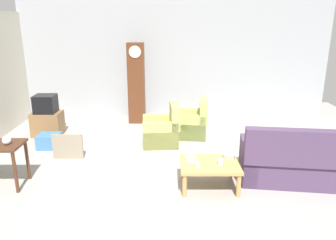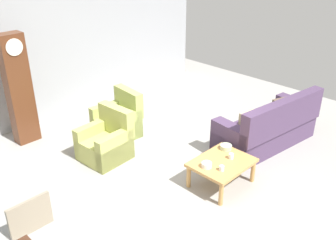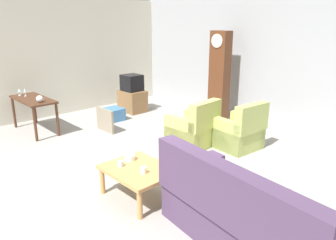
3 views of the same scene
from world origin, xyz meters
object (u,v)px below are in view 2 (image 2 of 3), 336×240
at_px(coffee_table_wood, 222,165).
at_px(cup_blue_rimmed, 222,168).
at_px(armchair_olive_far, 118,121).
at_px(bowl_shallow_green, 226,147).
at_px(bowl_white_stacked, 207,165).
at_px(couch_floral, 268,129).
at_px(cup_white_porcelain, 231,156).
at_px(framed_picture_leaning, 30,216).
at_px(armchair_olive_near, 106,143).
at_px(grandfather_clock, 19,90).

bearing_deg(coffee_table_wood, cup_blue_rimmed, -144.44).
height_order(armchair_olive_far, bowl_shallow_green, armchair_olive_far).
height_order(cup_blue_rimmed, bowl_white_stacked, cup_blue_rimmed).
relative_size(couch_floral, cup_blue_rimmed, 26.56).
relative_size(coffee_table_wood, cup_white_porcelain, 10.75).
bearing_deg(framed_picture_leaning, armchair_olive_near, 23.30).
xyz_separation_m(coffee_table_wood, grandfather_clock, (-1.52, 3.61, 0.70)).
xyz_separation_m(coffee_table_wood, bowl_white_stacked, (-0.30, 0.07, 0.10)).
distance_m(armchair_olive_far, coffee_table_wood, 2.49).
relative_size(couch_floral, framed_picture_leaning, 3.66).
bearing_deg(coffee_table_wood, grandfather_clock, 112.78).
xyz_separation_m(grandfather_clock, cup_white_porcelain, (1.68, -3.66, -0.59)).
distance_m(armchair_olive_near, bowl_white_stacked, 1.97).
bearing_deg(bowl_shallow_green, cup_blue_rimmed, -148.88).
bearing_deg(couch_floral, cup_blue_rimmed, -170.73).
height_order(coffee_table_wood, bowl_shallow_green, bowl_shallow_green).
bearing_deg(cup_blue_rimmed, armchair_olive_far, 87.98).
bearing_deg(grandfather_clock, bowl_white_stacked, -71.04).
relative_size(armchair_olive_near, bowl_white_stacked, 5.73).
relative_size(coffee_table_wood, cup_blue_rimmed, 11.62).
distance_m(armchair_olive_near, grandfather_clock, 1.94).
bearing_deg(couch_floral, bowl_white_stacked, -177.69).
bearing_deg(bowl_white_stacked, coffee_table_wood, -13.29).
relative_size(framed_picture_leaning, bowl_shallow_green, 3.08).
height_order(grandfather_clock, bowl_shallow_green, grandfather_clock).
height_order(coffee_table_wood, grandfather_clock, grandfather_clock).
height_order(coffee_table_wood, bowl_white_stacked, bowl_white_stacked).
bearing_deg(cup_blue_rimmed, cup_white_porcelain, 14.89).
bearing_deg(bowl_white_stacked, couch_floral, 2.31).
bearing_deg(grandfather_clock, armchair_olive_far, -38.74).
bearing_deg(bowl_shallow_green, cup_white_porcelain, -127.42).
bearing_deg(armchair_olive_near, bowl_shallow_green, -57.08).
relative_size(armchair_olive_far, framed_picture_leaning, 1.53).
distance_m(coffee_table_wood, framed_picture_leaning, 2.93).
bearing_deg(coffee_table_wood, armchair_olive_far, 92.73).
distance_m(grandfather_clock, bowl_white_stacked, 3.79).
bearing_deg(cup_blue_rimmed, grandfather_clock, 109.13).
distance_m(grandfather_clock, framed_picture_leaning, 2.83).
height_order(armchair_olive_near, framed_picture_leaning, armchair_olive_near).
distance_m(armchair_olive_near, cup_white_porcelain, 2.25).
height_order(armchair_olive_near, coffee_table_wood, armchair_olive_near).
bearing_deg(cup_white_porcelain, coffee_table_wood, 163.20).
distance_m(couch_floral, armchair_olive_far, 2.92).
distance_m(grandfather_clock, cup_white_porcelain, 4.07).
relative_size(cup_blue_rimmed, bowl_shallow_green, 0.42).
bearing_deg(bowl_shallow_green, bowl_white_stacked, -169.82).
distance_m(armchair_olive_far, bowl_white_stacked, 2.43).
relative_size(armchair_olive_near, armchair_olive_far, 1.00).
xyz_separation_m(armchair_olive_near, armchair_olive_far, (0.69, 0.52, 0.00)).
relative_size(couch_floral, coffee_table_wood, 2.29).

